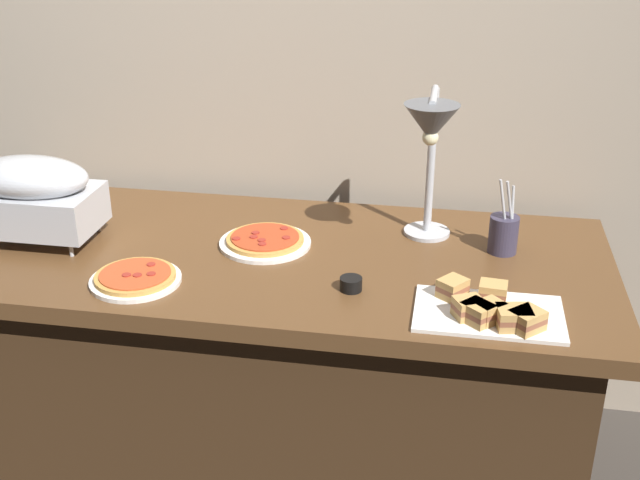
# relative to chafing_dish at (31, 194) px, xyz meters

# --- Properties ---
(ground_plane) EXTENTS (8.00, 8.00, 0.00)m
(ground_plane) POSITION_rel_chafing_dish_xyz_m (0.74, 0.04, -0.91)
(ground_plane) COLOR #38332D
(back_wall) EXTENTS (4.40, 0.04, 2.40)m
(back_wall) POSITION_rel_chafing_dish_xyz_m (0.74, 0.54, 0.29)
(back_wall) COLOR tan
(back_wall) RESTS_ON ground_plane
(buffet_table) EXTENTS (1.90, 0.84, 0.76)m
(buffet_table) POSITION_rel_chafing_dish_xyz_m (0.74, 0.04, -0.52)
(buffet_table) COLOR brown
(buffet_table) RESTS_ON ground_plane
(chafing_dish) EXTENTS (0.38, 0.23, 0.26)m
(chafing_dish) POSITION_rel_chafing_dish_xyz_m (0.00, 0.00, 0.00)
(chafing_dish) COLOR #B7BABF
(chafing_dish) RESTS_ON buffet_table
(heat_lamp) EXTENTS (0.15, 0.33, 0.46)m
(heat_lamp) POSITION_rel_chafing_dish_xyz_m (1.15, 0.10, 0.21)
(heat_lamp) COLOR #B7BABF
(heat_lamp) RESTS_ON buffet_table
(pizza_plate_front) EXTENTS (0.27, 0.27, 0.03)m
(pizza_plate_front) POSITION_rel_chafing_dish_xyz_m (0.68, 0.08, -0.13)
(pizza_plate_front) COLOR white
(pizza_plate_front) RESTS_ON buffet_table
(pizza_plate_center) EXTENTS (0.25, 0.25, 0.03)m
(pizza_plate_center) POSITION_rel_chafing_dish_xyz_m (0.40, -0.21, -0.13)
(pizza_plate_center) COLOR white
(pizza_plate_center) RESTS_ON buffet_table
(sandwich_platter) EXTENTS (0.37, 0.23, 0.06)m
(sandwich_platter) POSITION_rel_chafing_dish_xyz_m (1.33, -0.24, -0.12)
(sandwich_platter) COLOR white
(sandwich_platter) RESTS_ON buffet_table
(sauce_cup_near) EXTENTS (0.07, 0.07, 0.03)m
(sauce_cup_near) POSITION_rel_chafing_dish_xyz_m (-0.04, 0.32, -0.13)
(sauce_cup_near) COLOR black
(sauce_cup_near) RESTS_ON buffet_table
(sauce_cup_far) EXTENTS (0.06, 0.06, 0.04)m
(sauce_cup_far) POSITION_rel_chafing_dish_xyz_m (0.97, -0.15, -0.13)
(sauce_cup_far) COLOR black
(sauce_cup_far) RESTS_ON buffet_table
(utensil_holder) EXTENTS (0.08, 0.08, 0.23)m
(utensil_holder) POSITION_rel_chafing_dish_xyz_m (1.37, 0.16, -0.09)
(utensil_holder) COLOR #383347
(utensil_holder) RESTS_ON buffet_table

